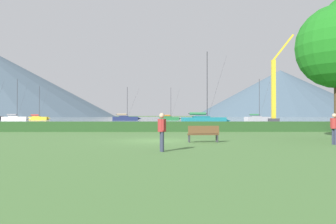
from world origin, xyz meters
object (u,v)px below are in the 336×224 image
sailboat_slip_2 (15,118)px  park_bench_near_path (203,133)px  sailboat_slip_3 (170,118)px  sailboat_slip_6 (125,118)px  sailboat_slip_7 (258,118)px  sailboat_slip_4 (38,118)px  dock_crane (274,94)px  person_seated_viewer (334,126)px  sailboat_slip_1 (204,120)px  person_standing_walker (162,129)px

sailboat_slip_2 → park_bench_near_path: size_ratio=6.70×
sailboat_slip_2 → sailboat_slip_3: 45.04m
sailboat_slip_6 → sailboat_slip_7: size_ratio=0.84×
sailboat_slip_4 → dock_crane: 73.51m
person_seated_viewer → sailboat_slip_3: bearing=82.1°
sailboat_slip_1 → sailboat_slip_6: sailboat_slip_1 is taller
sailboat_slip_7 → person_seated_viewer: size_ratio=6.86×
sailboat_slip_3 → person_seated_viewer: sailboat_slip_3 is taller
sailboat_slip_7 → person_standing_walker: size_ratio=6.86×
park_bench_near_path → person_seated_viewer: 6.93m
sailboat_slip_6 → dock_crane: 41.57m
sailboat_slip_2 → sailboat_slip_3: (44.79, 4.79, -0.09)m
sailboat_slip_3 → person_standing_walker: sailboat_slip_3 is taller
sailboat_slip_1 → person_standing_walker: (-6.74, -41.77, 0.25)m
sailboat_slip_4 → sailboat_slip_1: bearing=-48.8°
sailboat_slip_7 → park_bench_near_path: bearing=-122.3°
sailboat_slip_3 → dock_crane: 36.08m
sailboat_slip_4 → sailboat_slip_6: (29.82, -12.31, 0.06)m
sailboat_slip_1 → park_bench_near_path: bearing=-104.5°
dock_crane → park_bench_near_path: bearing=-112.4°
sailboat_slip_6 → sailboat_slip_7: 36.72m
sailboat_slip_3 → person_seated_viewer: 82.23m
sailboat_slip_3 → park_bench_near_path: (1.10, -80.34, -0.04)m
sailboat_slip_2 → dock_crane: 71.62m
sailboat_slip_1 → person_seated_viewer: 38.71m
sailboat_slip_7 → dock_crane: (-0.71, -15.48, 5.56)m
sailboat_slip_2 → dock_crane: bearing=-25.1°
sailboat_slip_3 → sailboat_slip_7: bearing=-34.1°
sailboat_slip_2 → dock_crane: size_ratio=0.62×
person_seated_viewer → dock_crane: dock_crane is taller
sailboat_slip_4 → dock_crane: dock_crane is taller
sailboat_slip_1 → park_bench_near_path: size_ratio=6.96×
sailboat_slip_1 → park_bench_near_path: sailboat_slip_1 is taller
park_bench_near_path → person_seated_viewer: person_seated_viewer is taller
sailboat_slip_3 → dock_crane: dock_crane is taller
sailboat_slip_4 → person_seated_viewer: size_ratio=6.65×
sailboat_slip_4 → park_bench_near_path: (43.56, -86.10, -0.09)m
sailboat_slip_4 → person_standing_walker: 99.68m
sailboat_slip_6 → sailboat_slip_3: bearing=18.5°
sailboat_slip_2 → park_bench_near_path: (45.89, -75.56, -0.14)m
sailboat_slip_6 → park_bench_near_path: (13.74, -73.79, -0.15)m
person_seated_viewer → sailboat_slip_2: bearing=111.0°
dock_crane → sailboat_slip_1: bearing=-137.5°
sailboat_slip_2 → sailboat_slip_4: bearing=70.8°
sailboat_slip_1 → sailboat_slip_7: bearing=52.3°
sailboat_slip_1 → park_bench_near_path: (-4.43, -37.12, -0.19)m
park_bench_near_path → person_seated_viewer: (6.75, -1.51, 0.44)m
sailboat_slip_4 → sailboat_slip_7: bearing=-18.0°
sailboat_slip_3 → dock_crane: (23.00, -27.22, 5.64)m
sailboat_slip_6 → dock_crane: (35.64, -20.67, 5.54)m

